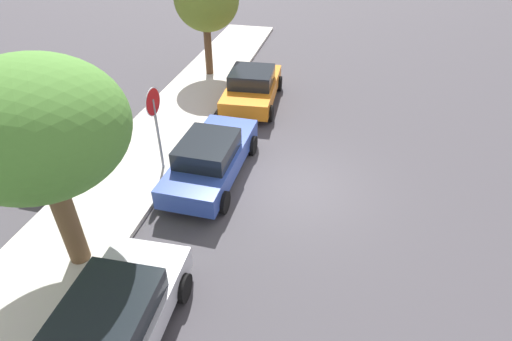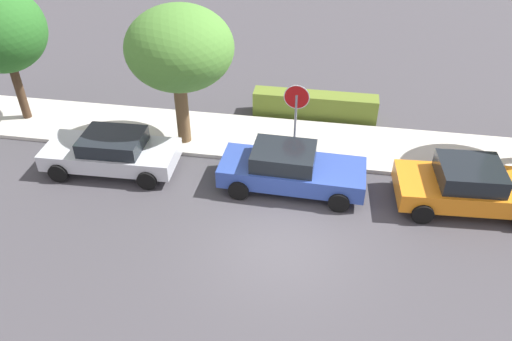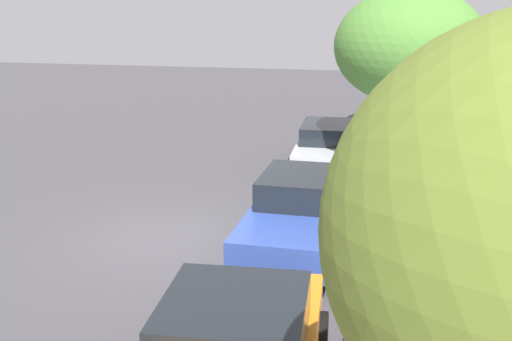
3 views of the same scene
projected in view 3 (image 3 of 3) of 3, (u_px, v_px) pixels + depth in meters
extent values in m
plane|color=#423F44|center=(174.00, 237.00, 13.18)|extent=(60.00, 60.00, 0.00)
cube|color=beige|center=(435.00, 254.00, 12.13)|extent=(32.00, 2.89, 0.14)
cylinder|color=gray|center=(384.00, 191.00, 12.10)|extent=(0.08, 0.08, 2.47)
cylinder|color=white|center=(388.00, 131.00, 11.79)|extent=(0.84, 0.05, 0.84)
cylinder|color=red|center=(388.00, 131.00, 11.79)|extent=(0.78, 0.05, 0.78)
cube|color=#2D479E|center=(298.00, 218.00, 12.49)|extent=(4.56, 1.84, 0.59)
cube|color=black|center=(301.00, 187.00, 12.61)|extent=(1.96, 1.56, 0.54)
cylinder|color=black|center=(332.00, 268.00, 10.94)|extent=(0.65, 0.24, 0.64)
cylinder|color=black|center=(235.00, 258.00, 11.32)|extent=(0.65, 0.24, 0.64)
cylinder|color=black|center=(349.00, 210.00, 13.82)|extent=(0.65, 0.24, 0.64)
cylinder|color=black|center=(272.00, 204.00, 14.20)|extent=(0.65, 0.24, 0.64)
cube|color=black|center=(234.00, 321.00, 7.41)|extent=(1.90, 1.76, 0.56)
cylinder|color=black|center=(320.00, 334.00, 8.80)|extent=(0.65, 0.26, 0.64)
cylinder|color=black|center=(187.00, 324.00, 9.07)|extent=(0.65, 0.26, 0.64)
cube|color=silver|center=(330.00, 149.00, 18.17)|extent=(4.41, 1.91, 0.55)
cube|color=black|center=(331.00, 132.00, 17.90)|extent=(2.01, 1.63, 0.48)
cylinder|color=black|center=(361.00, 173.00, 16.68)|extent=(0.65, 0.24, 0.64)
cylinder|color=black|center=(293.00, 170.00, 16.99)|extent=(0.65, 0.24, 0.64)
cylinder|color=black|center=(363.00, 147.00, 19.49)|extent=(0.65, 0.24, 0.64)
cylinder|color=black|center=(304.00, 144.00, 19.80)|extent=(0.65, 0.24, 0.64)
cylinder|color=#422D1E|center=(419.00, 102.00, 21.80)|extent=(0.32, 0.32, 2.51)
ellipsoid|color=#286623|center=(420.00, 30.00, 21.17)|extent=(3.17, 3.17, 2.96)
cylinder|color=brown|center=(402.00, 143.00, 15.78)|extent=(0.46, 0.46, 2.55)
ellipsoid|color=#4C8433|center=(410.00, 46.00, 15.03)|extent=(3.54, 3.54, 2.72)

